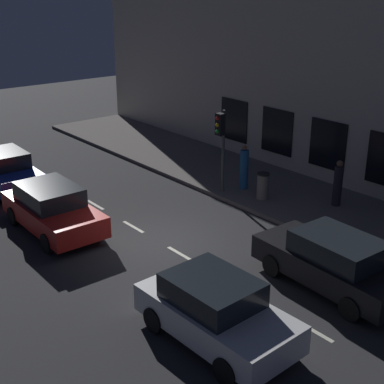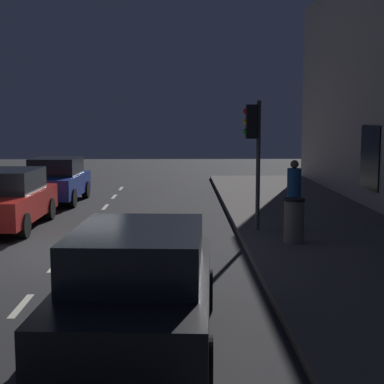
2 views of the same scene
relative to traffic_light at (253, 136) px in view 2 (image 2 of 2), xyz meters
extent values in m
plane|color=#28282B|center=(-4.36, -1.95, -2.53)|extent=(60.00, 60.00, 0.00)
cube|color=#5B5654|center=(1.89, -1.95, -2.45)|extent=(4.50, 32.00, 0.15)
cube|color=black|center=(4.11, 3.54, -0.78)|extent=(0.04, 1.76, 1.99)
cube|color=beige|center=(-4.36, -5.55, -2.52)|extent=(0.12, 1.20, 0.01)
cube|color=beige|center=(-4.36, -2.95, -2.52)|extent=(0.12, 1.20, 0.01)
cube|color=beige|center=(-4.36, -0.35, -2.52)|extent=(0.12, 1.20, 0.01)
cube|color=beige|center=(-4.36, 2.25, -2.52)|extent=(0.12, 1.20, 0.01)
cube|color=beige|center=(-4.36, 4.85, -2.52)|extent=(0.12, 1.20, 0.01)
cube|color=beige|center=(-4.36, 7.45, -2.52)|extent=(0.12, 1.20, 0.01)
cube|color=beige|center=(-4.36, 10.05, -2.52)|extent=(0.12, 1.20, 0.01)
cylinder|color=#424244|center=(0.14, 0.00, -0.75)|extent=(0.11, 0.11, 3.25)
cube|color=black|center=(-0.05, 0.00, 0.36)|extent=(0.26, 0.32, 0.84)
sphere|color=red|center=(-0.19, 0.00, 0.61)|extent=(0.15, 0.15, 0.15)
sphere|color=gold|center=(-0.19, 0.00, 0.36)|extent=(0.15, 0.15, 0.15)
sphere|color=green|center=(-0.19, 0.00, 0.11)|extent=(0.15, 0.15, 0.15)
cube|color=black|center=(-2.35, -7.10, -1.90)|extent=(2.06, 4.54, 0.70)
cube|color=black|center=(-2.36, -7.28, -1.25)|extent=(1.72, 2.40, 0.60)
cylinder|color=black|center=(-3.13, -5.68, -2.21)|extent=(0.25, 0.65, 0.64)
cylinder|color=black|center=(-1.43, -5.77, -2.21)|extent=(0.25, 0.65, 0.64)
cylinder|color=black|center=(-3.27, -8.44, -2.21)|extent=(0.25, 0.65, 0.64)
cylinder|color=black|center=(-1.57, -8.53, -2.21)|extent=(0.25, 0.65, 0.64)
cube|color=#1E389E|center=(-6.23, 5.97, -1.90)|extent=(1.89, 3.89, 0.70)
cube|color=black|center=(-6.23, 6.12, -1.25)|extent=(1.62, 2.04, 0.60)
cylinder|color=black|center=(-5.44, 4.75, -2.21)|extent=(0.24, 0.65, 0.64)
cylinder|color=black|center=(-7.09, 4.80, -2.21)|extent=(0.24, 0.65, 0.64)
cylinder|color=black|center=(-5.37, 7.13, -2.21)|extent=(0.24, 0.65, 0.64)
cylinder|color=black|center=(-7.02, 7.18, -2.21)|extent=(0.24, 0.65, 0.64)
cube|color=red|center=(-6.58, 1.12, -1.90)|extent=(1.93, 4.41, 0.70)
cube|color=black|center=(-6.58, 1.30, -1.25)|extent=(1.68, 2.30, 0.60)
cylinder|color=black|center=(-5.72, -0.25, -2.21)|extent=(0.23, 0.64, 0.64)
cylinder|color=black|center=(-5.68, 2.47, -2.21)|extent=(0.23, 0.64, 0.64)
cylinder|color=#1E5189|center=(0.99, -0.33, -1.58)|extent=(0.42, 0.42, 1.59)
sphere|color=brown|center=(0.99, -0.33, -0.68)|extent=(0.21, 0.21, 0.21)
cube|color=brown|center=(0.97, -0.23, -0.68)|extent=(0.07, 0.05, 0.06)
cylinder|color=slate|center=(0.75, -1.60, -1.90)|extent=(0.45, 0.45, 0.96)
cylinder|color=black|center=(0.75, -1.60, -1.38)|extent=(0.48, 0.48, 0.06)
camera|label=1|loc=(-13.72, -14.84, 5.38)|focal=50.94mm
camera|label=2|loc=(-1.81, -14.56, 0.44)|focal=54.48mm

